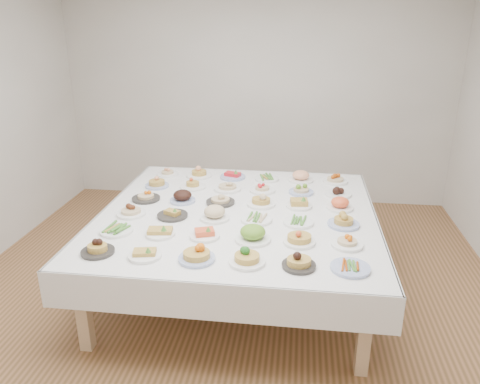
# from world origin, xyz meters

# --- Properties ---
(room_envelope) EXTENTS (5.02, 5.02, 2.81)m
(room_envelope) POSITION_xyz_m (0.00, 0.00, 1.83)
(room_envelope) COLOR #96633E
(room_envelope) RESTS_ON ground
(display_table) EXTENTS (2.40, 2.40, 0.75)m
(display_table) POSITION_xyz_m (0.07, 0.19, 0.69)
(display_table) COLOR white
(display_table) RESTS_ON ground
(dish_0) EXTENTS (0.24, 0.24, 0.12)m
(dish_0) POSITION_xyz_m (-0.83, -0.70, 0.80)
(dish_0) COLOR #2C2927
(dish_0) RESTS_ON display_table
(dish_1) EXTENTS (0.24, 0.24, 0.10)m
(dish_1) POSITION_xyz_m (-0.47, -0.71, 0.79)
(dish_1) COLOR white
(dish_1) RESTS_ON display_table
(dish_2) EXTENTS (0.26, 0.26, 0.17)m
(dish_2) POSITION_xyz_m (-0.09, -0.71, 0.83)
(dish_2) COLOR #4C66B2
(dish_2) RESTS_ON display_table
(dish_3) EXTENTS (0.25, 0.25, 0.15)m
(dish_3) POSITION_xyz_m (0.26, -0.71, 0.82)
(dish_3) COLOR white
(dish_3) RESTS_ON display_table
(dish_4) EXTENTS (0.25, 0.24, 0.15)m
(dish_4) POSITION_xyz_m (0.62, -0.71, 0.82)
(dish_4) COLOR #2C2927
(dish_4) RESTS_ON display_table
(dish_5) EXTENTS (0.27, 0.27, 0.05)m
(dish_5) POSITION_xyz_m (0.96, -0.70, 0.77)
(dish_5) COLOR #4C66B2
(dish_5) RESTS_ON display_table
(dish_6) EXTENTS (0.27, 0.26, 0.06)m
(dish_6) POSITION_xyz_m (-0.83, -0.34, 0.78)
(dish_6) COLOR white
(dish_6) RESTS_ON display_table
(dish_7) EXTENTS (0.23, 0.23, 0.11)m
(dish_7) POSITION_xyz_m (-0.47, -0.35, 0.80)
(dish_7) COLOR white
(dish_7) RESTS_ON display_table
(dish_8) EXTENTS (0.23, 0.23, 0.10)m
(dish_8) POSITION_xyz_m (-0.11, -0.34, 0.79)
(dish_8) COLOR white
(dish_8) RESTS_ON display_table
(dish_9) EXTENTS (0.28, 0.28, 0.17)m
(dish_9) POSITION_xyz_m (0.26, -0.35, 0.83)
(dish_9) COLOR white
(dish_9) RESTS_ON display_table
(dish_10) EXTENTS (0.26, 0.25, 0.15)m
(dish_10) POSITION_xyz_m (0.62, -0.35, 0.82)
(dish_10) COLOR white
(dish_10) RESTS_ON display_table
(dish_11) EXTENTS (0.24, 0.24, 0.11)m
(dish_11) POSITION_xyz_m (0.97, -0.35, 0.80)
(dish_11) COLOR white
(dish_11) RESTS_ON display_table
(dish_12) EXTENTS (0.25, 0.25, 0.13)m
(dish_12) POSITION_xyz_m (-0.83, 0.00, 0.81)
(dish_12) COLOR white
(dish_12) RESTS_ON display_table
(dish_13) EXTENTS (0.26, 0.26, 0.10)m
(dish_13) POSITION_xyz_m (-0.46, 0.01, 0.79)
(dish_13) COLOR #2C2927
(dish_13) RESTS_ON display_table
(dish_14) EXTENTS (0.24, 0.24, 0.15)m
(dish_14) POSITION_xyz_m (-0.10, 0.01, 0.82)
(dish_14) COLOR white
(dish_14) RESTS_ON display_table
(dish_15) EXTENTS (0.26, 0.26, 0.06)m
(dish_15) POSITION_xyz_m (0.26, 0.02, 0.78)
(dish_15) COLOR white
(dish_15) RESTS_ON display_table
(dish_16) EXTENTS (0.24, 0.24, 0.06)m
(dish_16) POSITION_xyz_m (0.60, 0.00, 0.77)
(dish_16) COLOR white
(dish_16) RESTS_ON display_table
(dish_17) EXTENTS (0.26, 0.26, 0.16)m
(dish_17) POSITION_xyz_m (0.97, 0.01, 0.82)
(dish_17) COLOR #4C66B2
(dish_17) RESTS_ON display_table
(dish_18) EXTENTS (0.26, 0.26, 0.12)m
(dish_18) POSITION_xyz_m (-0.81, 0.36, 0.81)
(dish_18) COLOR #2C2927
(dish_18) RESTS_ON display_table
(dish_19) EXTENTS (0.23, 0.23, 0.13)m
(dish_19) POSITION_xyz_m (-0.46, 0.36, 0.81)
(dish_19) COLOR #4C66B2
(dish_19) RESTS_ON display_table
(dish_20) EXTENTS (0.28, 0.28, 0.15)m
(dish_20) POSITION_xyz_m (-0.11, 0.37, 0.82)
(dish_20) COLOR #2C2927
(dish_20) RESTS_ON display_table
(dish_21) EXTENTS (0.25, 0.25, 0.16)m
(dish_21) POSITION_xyz_m (0.26, 0.37, 0.83)
(dish_21) COLOR white
(dish_21) RESTS_ON display_table
(dish_22) EXTENTS (0.23, 0.23, 0.11)m
(dish_22) POSITION_xyz_m (0.60, 0.37, 0.80)
(dish_22) COLOR white
(dish_22) RESTS_ON display_table
(dish_23) EXTENTS (0.23, 0.23, 0.12)m
(dish_23) POSITION_xyz_m (0.96, 0.37, 0.81)
(dish_23) COLOR white
(dish_23) RESTS_ON display_table
(dish_24) EXTENTS (0.23, 0.23, 0.13)m
(dish_24) POSITION_xyz_m (-0.82, 0.72, 0.81)
(dish_24) COLOR #4C66B2
(dish_24) RESTS_ON display_table
(dish_25) EXTENTS (0.25, 0.25, 0.13)m
(dish_25) POSITION_xyz_m (-0.45, 0.74, 0.81)
(dish_25) COLOR white
(dish_25) RESTS_ON display_table
(dish_26) EXTENTS (0.26, 0.26, 0.15)m
(dish_26) POSITION_xyz_m (-0.10, 0.73, 0.82)
(dish_26) COLOR white
(dish_26) RESTS_ON display_table
(dish_27) EXTENTS (0.25, 0.25, 0.12)m
(dish_27) POSITION_xyz_m (0.24, 0.73, 0.80)
(dish_27) COLOR white
(dish_27) RESTS_ON display_table
(dish_28) EXTENTS (0.23, 0.23, 0.13)m
(dish_28) POSITION_xyz_m (0.62, 0.72, 0.81)
(dish_28) COLOR #4C66B2
(dish_28) RESTS_ON display_table
(dish_29) EXTENTS (0.25, 0.25, 0.11)m
(dish_29) POSITION_xyz_m (0.97, 0.72, 0.80)
(dish_29) COLOR white
(dish_29) RESTS_ON display_table
(dish_30) EXTENTS (0.23, 0.23, 0.11)m
(dish_30) POSITION_xyz_m (-0.81, 1.09, 0.79)
(dish_30) COLOR white
(dish_30) RESTS_ON display_table
(dish_31) EXTENTS (0.27, 0.27, 0.16)m
(dish_31) POSITION_xyz_m (-0.46, 1.09, 0.83)
(dish_31) COLOR white
(dish_31) RESTS_ON display_table
(dish_32) EXTENTS (0.26, 0.26, 0.12)m
(dish_32) POSITION_xyz_m (-0.10, 1.09, 0.80)
(dish_32) COLOR #4C66B2
(dish_32) RESTS_ON display_table
(dish_33) EXTENTS (0.28, 0.25, 0.06)m
(dish_33) POSITION_xyz_m (0.26, 1.08, 0.78)
(dish_33) COLOR white
(dish_33) RESTS_ON display_table
(dish_34) EXTENTS (0.26, 0.26, 0.14)m
(dish_34) POSITION_xyz_m (0.61, 1.09, 0.82)
(dish_34) COLOR white
(dish_34) RESTS_ON display_table
(dish_35) EXTENTS (0.25, 0.25, 0.13)m
(dish_35) POSITION_xyz_m (0.97, 1.09, 0.81)
(dish_35) COLOR white
(dish_35) RESTS_ON display_table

